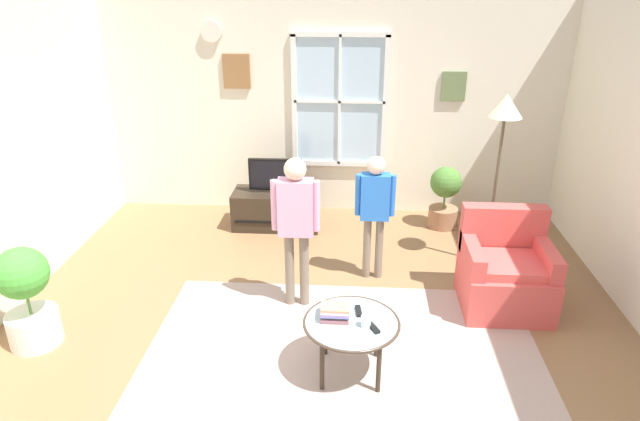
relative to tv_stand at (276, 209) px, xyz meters
name	(u,v)px	position (x,y,z in m)	size (l,w,h in m)	color
ground_plane	(312,364)	(0.62, -2.51, -0.23)	(6.06, 6.79, 0.02)	olive
back_wall	(332,103)	(0.62, 0.64, 1.14)	(5.46, 0.17, 2.71)	silver
area_rug	(343,352)	(0.86, -2.37, -0.22)	(3.16, 2.03, 0.01)	tan
tv_stand	(276,209)	(0.00, 0.00, 0.00)	(1.01, 0.48, 0.44)	#2D2319
television	(275,175)	(0.00, 0.00, 0.43)	(0.62, 0.08, 0.41)	#4C4C4C
armchair	(505,273)	(2.29, -1.56, 0.11)	(0.76, 0.74, 0.87)	#D14C47
coffee_table	(351,325)	(0.92, -2.60, 0.20)	(0.72, 0.72, 0.46)	#99B2B7
book_stack	(335,312)	(0.80, -2.55, 0.28)	(0.21, 0.19, 0.10)	#A06166
cup	(366,321)	(1.03, -2.65, 0.28)	(0.07, 0.07, 0.09)	white
remote_near_books	(373,327)	(1.08, -2.67, 0.25)	(0.04, 0.14, 0.02)	black
remote_near_cup	(359,311)	(0.98, -2.47, 0.25)	(0.04, 0.14, 0.02)	black
person_pink_shirt	(296,216)	(0.42, -1.67, 0.66)	(0.42, 0.19, 1.40)	#726656
person_blue_shirt	(375,204)	(1.12, -1.13, 0.57)	(0.38, 0.17, 1.26)	#726656
potted_plant_by_window	(445,195)	(1.98, 0.12, 0.18)	(0.36, 0.36, 0.75)	#9E6B4C
potted_plant_corner	(27,295)	(-1.66, -2.40, 0.23)	(0.42, 0.42, 0.86)	silver
floor_lamp	(504,124)	(2.32, -0.76, 1.27)	(0.32, 0.32, 1.77)	black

